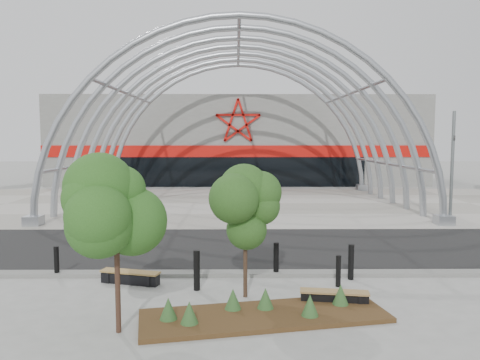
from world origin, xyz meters
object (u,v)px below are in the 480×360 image
object	(u,v)px
street_tree_0	(116,215)
bollard_2	(276,259)
street_tree_1	(245,212)
bench_0	(130,277)
signal_pole	(452,166)
bench_1	(334,298)

from	to	relation	value
street_tree_0	bollard_2	xyz separation A→B (m)	(3.83, 4.24, -2.09)
street_tree_0	street_tree_1	size ratio (longest dim) A/B	1.12
street_tree_1	bench_0	world-z (taller)	street_tree_1
bollard_2	street_tree_1	bearing A→B (deg)	-116.93
bench_0	bollard_2	world-z (taller)	bollard_2
bollard_2	signal_pole	bearing A→B (deg)	42.15
street_tree_1	bollard_2	world-z (taller)	street_tree_1
bench_0	bench_1	size ratio (longest dim) A/B	1.03
signal_pole	street_tree_0	distance (m)	18.20
street_tree_1	bollard_2	xyz separation A→B (m)	(0.99, 1.96, -1.80)
signal_pole	street_tree_1	distance (m)	14.59
bench_0	bollard_2	distance (m)	4.44
signal_pole	street_tree_1	bearing A→B (deg)	-134.76
bench_1	bench_0	bearing A→B (deg)	162.34
street_tree_1	bench_1	size ratio (longest dim) A/B	1.81
street_tree_0	bench_0	xyz separation A→B (m)	(-0.52, 3.46, -2.42)
bench_0	bench_1	bearing A→B (deg)	-17.66
bench_1	bollard_2	bearing A→B (deg)	116.42
street_tree_1	bench_0	distance (m)	4.15
street_tree_0	street_tree_1	world-z (taller)	street_tree_0
bench_1	bollard_2	world-z (taller)	bollard_2
signal_pole	bench_0	world-z (taller)	signal_pole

